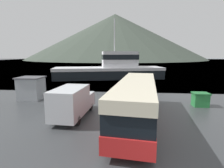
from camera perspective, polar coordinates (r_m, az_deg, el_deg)
The scene contains 8 objects.
water_surface at distance 143.24m, azimuth 5.78°, elevation 7.55°, with size 240.00×240.00×0.00m, color slate.
hill_backdrop at distance 196.17m, azimuth 1.01°, elevation 15.10°, with size 183.94×183.94×47.57m, color #3D473D.
tour_bus at distance 13.30m, azimuth 8.03°, elevation -4.83°, with size 3.93×11.81×3.12m.
delivery_van at distance 14.46m, azimuth -12.70°, elevation -5.57°, with size 2.39×5.70×2.54m.
fishing_boat at distance 37.23m, azimuth -0.14°, elevation 5.00°, with size 23.49×10.76×12.35m.
storage_bin at distance 19.33m, azimuth 26.88°, elevation -4.50°, with size 1.51×1.24×1.36m.
dock_kiosk at distance 21.97m, azimuth -24.85°, elevation -1.18°, with size 2.68×2.40×2.55m.
mooring_bollard at distance 23.59m, azimuth -11.56°, elevation -1.97°, with size 0.30×0.30×0.74m.
Camera 1 is at (-1.63, -4.69, 5.07)m, focal length 28.00 mm.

